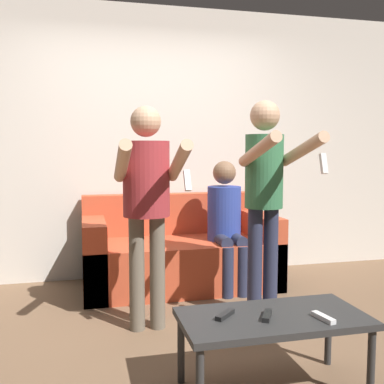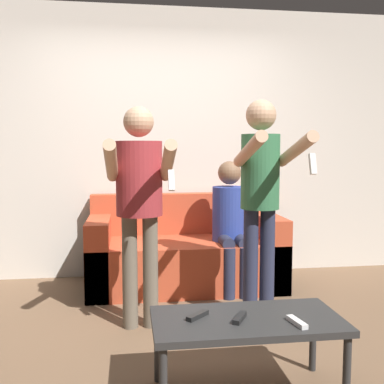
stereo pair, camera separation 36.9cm
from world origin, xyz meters
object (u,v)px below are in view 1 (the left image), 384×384
object	(u,v)px
person_standing_left	(147,192)
coffee_table	(273,323)
couch	(180,255)
remote_far	(225,315)
person_standing_right	(265,186)
remote_mid	(267,315)
person_seated	(226,218)
remote_near	(323,318)

from	to	relation	value
person_standing_left	coffee_table	distance (m)	1.27
couch	remote_far	distance (m)	1.93
couch	coffee_table	bearing A→B (deg)	-87.48
person_standing_right	coffee_table	size ratio (longest dim) A/B	1.67
person_standing_right	remote_mid	size ratio (longest dim) A/B	11.10
person_standing_left	person_seated	xyz separation A→B (m)	(0.84, 0.79, -0.34)
person_standing_right	remote_near	size ratio (longest dim) A/B	10.69
person_seated	remote_near	distance (m)	1.91
remote_mid	remote_far	size ratio (longest dim) A/B	1.11
remote_mid	person_standing_left	bearing A→B (deg)	115.58
coffee_table	couch	bearing A→B (deg)	92.52
couch	person_seated	xyz separation A→B (m)	(0.40, -0.18, 0.36)
person_standing_left	remote_far	world-z (taller)	person_standing_left
person_seated	remote_near	xyz separation A→B (m)	(-0.09, -1.89, -0.22)
remote_near	remote_far	distance (m)	0.50
person_standing_right	coffee_table	bearing A→B (deg)	-110.17
person_standing_right	coffee_table	distance (m)	1.22
couch	remote_mid	world-z (taller)	couch
person_seated	remote_mid	bearing A→B (deg)	-101.33
person_seated	remote_mid	world-z (taller)	person_seated
remote_mid	remote_far	distance (m)	0.22
person_standing_left	coffee_table	world-z (taller)	person_standing_left
person_standing_left	person_seated	distance (m)	1.20
person_seated	remote_near	world-z (taller)	person_seated
person_seated	remote_mid	size ratio (longest dim) A/B	7.96
person_standing_left	remote_mid	world-z (taller)	person_standing_left
couch	person_standing_right	world-z (taller)	person_standing_right
remote_far	person_seated	bearing A→B (deg)	71.86
couch	remote_far	size ratio (longest dim) A/B	13.36
couch	person_seated	world-z (taller)	person_seated
couch	remote_near	world-z (taller)	couch
person_seated	coffee_table	world-z (taller)	person_seated
coffee_table	remote_mid	bearing A→B (deg)	-149.05
remote_mid	person_standing_right	bearing A→B (deg)	68.03
remote_near	remote_far	size ratio (longest dim) A/B	1.16
couch	remote_mid	distance (m)	1.98
couch	person_standing_right	xyz separation A→B (m)	(0.44, -0.98, 0.72)
coffee_table	remote_mid	distance (m)	0.08
couch	remote_far	world-z (taller)	couch
person_standing_right	coffee_table	world-z (taller)	person_standing_right
coffee_table	remote_near	world-z (taller)	remote_near
remote_near	remote_mid	distance (m)	0.28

